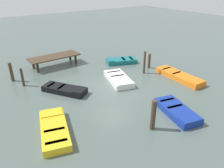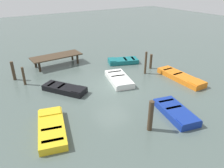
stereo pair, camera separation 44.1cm
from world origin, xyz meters
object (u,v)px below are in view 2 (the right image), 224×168
Objects in this scene: rowboat_black at (65,89)px; mooring_piling_far_left at (146,63)px; rowboat_white at (119,79)px; mooring_piling_mid_right at (13,71)px; dock_segment at (56,57)px; mooring_piling_far_right at (151,61)px; mooring_piling_near_right at (24,76)px; rowboat_orange at (181,77)px; rowboat_blue at (176,112)px; rowboat_teal at (123,61)px; rowboat_yellow at (52,128)px; mooring_piling_near_left at (151,116)px.

mooring_piling_far_left is at bearing 51.26° from rowboat_black.
rowboat_black and rowboat_white have the same top height.
mooring_piling_far_left is at bearing -25.71° from mooring_piling_mid_right.
mooring_piling_far_right is at bearing -39.51° from dock_segment.
mooring_piling_near_right is (-3.46, -2.60, -0.13)m from dock_segment.
mooring_piling_mid_right is at bearing 178.94° from rowboat_black.
rowboat_blue is at bearing -49.71° from rowboat_orange.
rowboat_orange is 2.74× the size of mooring_piling_mid_right.
mooring_piling_far_left reaches higher than rowboat_teal.
rowboat_yellow is 6.59m from mooring_piling_near_right.
rowboat_white is at bearing 71.30° from rowboat_teal.
rowboat_black and rowboat_teal have the same top height.
rowboat_white is at bearing 46.39° from rowboat_black.
mooring_piling_far_right is at bearing -170.51° from rowboat_orange.
rowboat_black and rowboat_blue have the same top height.
dock_segment is 2.63× the size of mooring_piling_near_left.
rowboat_blue is at bearing -95.16° from rowboat_yellow.
rowboat_yellow is at bearing -64.01° from rowboat_black.
rowboat_yellow is 7.06m from rowboat_blue.
mooring_piling_near_left is at bearing -3.58° from rowboat_white.
rowboat_black is 2.48× the size of mooring_piling_far_right.
mooring_piling_near_right is at bearing -175.73° from rowboat_black.
mooring_piling_mid_right is 0.87× the size of mooring_piling_near_left.
mooring_piling_near_right is 1.07× the size of mooring_piling_far_right.
mooring_piling_far_right is (1.19, 0.66, -0.30)m from mooring_piling_far_left.
rowboat_teal is at bearing 76.29° from rowboat_black.
dock_segment is 12.03m from rowboat_blue.
rowboat_yellow is at bearing 149.25° from mooring_piling_near_left.
mooring_piling_mid_right reaches higher than dock_segment.
rowboat_black is 1.01× the size of rowboat_blue.
mooring_piling_near_left is 1.33× the size of mooring_piling_far_right.
rowboat_white is 6.16m from mooring_piling_near_left.
rowboat_yellow is at bearing -97.01° from rowboat_blue.
mooring_piling_far_right is (6.82, -5.21, -0.17)m from dock_segment.
rowboat_black is at bearing 108.75° from mooring_piling_near_left.
mooring_piling_far_right is (10.77, -3.96, -0.11)m from mooring_piling_mid_right.
rowboat_teal is at bearing 62.99° from mooring_piling_near_left.
rowboat_yellow is 10.79m from rowboat_orange.
rowboat_orange is at bearing -57.06° from mooring_piling_far_left.
mooring_piling_mid_right is at bearing -164.51° from dock_segment.
rowboat_blue is 9.16m from rowboat_teal.
rowboat_white is (4.18, -0.70, 0.00)m from rowboat_black.
dock_segment reaches higher than rowboat_orange.
rowboat_black is 1.70× the size of mooring_piling_far_left.
mooring_piling_mid_right is (-3.95, -1.25, -0.07)m from dock_segment.
mooring_piling_mid_right is at bearing -120.43° from rowboat_orange.
rowboat_blue is 12.54m from mooring_piling_mid_right.
mooring_piling_mid_right is at bearing 11.34° from rowboat_teal.
rowboat_teal is 10.16m from mooring_piling_near_left.
rowboat_black is 9.06m from rowboat_orange.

